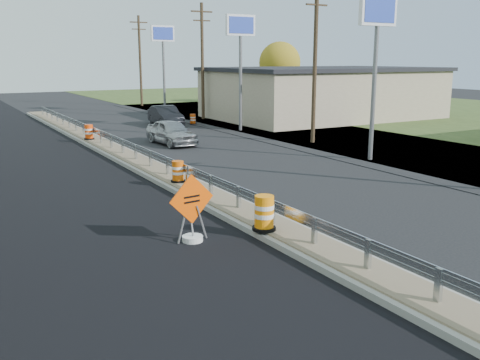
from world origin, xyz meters
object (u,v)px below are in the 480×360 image
car_silver (171,132)px  barrel_median_far (89,132)px  barrel_median_near (264,214)px  car_dark_mid (166,116)px  barrel_shoulder_mid (193,119)px  barrel_median_mid (178,172)px  caution_sign (192,225)px

car_silver → barrel_median_far: bearing=142.0°
barrel_median_near → car_dark_mid: 26.77m
barrel_shoulder_mid → car_silver: (-5.34, -8.43, 0.35)m
car_dark_mid → barrel_median_far: bearing=-137.0°
barrel_median_near → car_silver: bearing=75.6°
barrel_median_near → barrel_median_far: 20.02m
barrel_median_mid → car_silver: bearing=68.4°
barrel_shoulder_mid → caution_sign: bearing=-115.1°
car_silver → barrel_shoulder_mid: bearing=54.6°
barrel_median_far → car_silver: bearing=-35.0°
barrel_median_near → barrel_median_mid: 6.83m
barrel_median_near → barrel_shoulder_mid: bearing=69.1°
barrel_median_near → car_dark_mid: car_dark_mid is taller
barrel_shoulder_mid → barrel_median_near: bearing=-110.9°
car_dark_mid → barrel_shoulder_mid: bearing=1.5°
caution_sign → barrel_median_mid: 6.51m
caution_sign → barrel_median_near: caution_sign is taller
car_silver → barrel_median_near: bearing=-107.4°
barrel_median_mid → car_silver: size_ratio=0.20×
caution_sign → barrel_shoulder_mid: bearing=58.2°
caution_sign → barrel_median_mid: bearing=63.2°
barrel_median_far → barrel_shoulder_mid: (9.47, 5.54, -0.28)m
barrel_median_mid → car_dark_mid: car_dark_mid is taller
barrel_median_mid → car_silver: car_silver is taller
car_silver → car_dark_mid: size_ratio=0.94×
caution_sign → car_silver: size_ratio=0.45×
barrel_median_near → car_silver: car_silver is taller
caution_sign → car_dark_mid: caution_sign is taller
barrel_median_mid → barrel_shoulder_mid: (9.42, 18.73, -0.25)m
barrel_shoulder_mid → barrel_median_mid: bearing=-116.7°
barrel_median_near → barrel_median_far: size_ratio=1.13×
car_dark_mid → barrel_median_near: bearing=-101.4°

